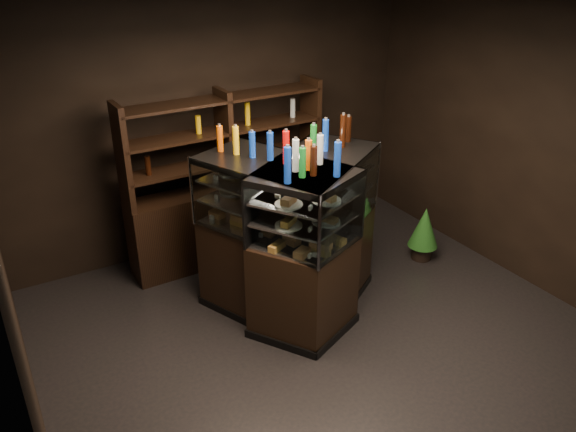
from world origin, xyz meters
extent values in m
plane|color=black|center=(0.00, 0.00, 0.00)|extent=(5.00, 5.00, 0.00)
cube|color=black|center=(0.00, 2.50, 1.50)|extent=(5.00, 0.02, 3.00)
cube|color=black|center=(2.50, 0.00, 1.50)|extent=(0.02, 5.00, 3.00)
cube|color=black|center=(-2.50, 0.00, 1.50)|extent=(0.02, 5.00, 3.00)
cube|color=black|center=(0.00, 0.00, 3.00)|extent=(5.00, 5.00, 0.02)
cube|color=black|center=(0.17, 0.62, 0.47)|extent=(1.61, 1.40, 0.95)
cube|color=black|center=(0.17, 0.62, 0.04)|extent=(1.66, 1.44, 0.08)
cube|color=black|center=(0.17, 0.62, 1.59)|extent=(1.61, 1.40, 0.06)
cube|color=silver|center=(0.17, 0.62, 0.96)|extent=(1.53, 1.32, 0.02)
cube|color=silver|center=(0.17, 0.62, 1.18)|extent=(1.53, 1.32, 0.02)
cube|color=silver|center=(0.17, 0.62, 1.38)|extent=(1.53, 1.32, 0.02)
cube|color=white|center=(0.37, 0.31, 1.28)|extent=(1.22, 0.79, 0.67)
cylinder|color=silver|center=(0.98, 0.71, 1.28)|extent=(0.03, 0.03, 0.69)
cylinder|color=silver|center=(-0.25, -0.08, 1.28)|extent=(0.03, 0.03, 0.69)
cube|color=black|center=(-0.19, 0.73, 0.47)|extent=(1.23, 1.62, 0.95)
cube|color=black|center=(-0.19, 0.73, 0.04)|extent=(1.27, 1.67, 0.08)
cube|color=black|center=(-0.19, 0.73, 1.59)|extent=(1.23, 1.62, 0.06)
cube|color=silver|center=(-0.19, 0.73, 0.96)|extent=(1.16, 1.54, 0.02)
cube|color=silver|center=(-0.19, 0.73, 1.18)|extent=(1.16, 1.54, 0.02)
cube|color=silver|center=(-0.19, 0.73, 1.38)|extent=(1.16, 1.54, 0.02)
cube|color=white|center=(-0.54, 0.59, 1.28)|extent=(0.57, 1.34, 0.67)
cylinder|color=silver|center=(-0.25, -0.08, 1.28)|extent=(0.03, 0.03, 0.69)
cylinder|color=silver|center=(-0.81, 1.26, 1.28)|extent=(0.03, 0.03, 0.69)
cube|color=gold|center=(-0.32, 0.26, 1.00)|extent=(0.20, 0.17, 0.06)
cube|color=gold|center=(-0.07, 0.43, 1.00)|extent=(0.20, 0.17, 0.06)
cube|color=gold|center=(0.19, 0.59, 1.00)|extent=(0.20, 0.17, 0.06)
cube|color=gold|center=(0.44, 0.76, 1.00)|extent=(0.20, 0.17, 0.06)
cube|color=gold|center=(0.70, 0.92, 1.00)|extent=(0.20, 0.17, 0.06)
cylinder|color=white|center=(-0.30, 0.32, 1.20)|extent=(0.24, 0.24, 0.02)
cube|color=gold|center=(-0.30, 0.32, 1.23)|extent=(0.19, 0.16, 0.05)
cylinder|color=white|center=(0.01, 0.52, 1.20)|extent=(0.24, 0.24, 0.02)
cube|color=gold|center=(0.01, 0.52, 1.23)|extent=(0.19, 0.16, 0.05)
cylinder|color=white|center=(0.32, 0.72, 1.20)|extent=(0.24, 0.24, 0.02)
cube|color=gold|center=(0.32, 0.72, 1.23)|extent=(0.19, 0.16, 0.05)
cylinder|color=white|center=(0.63, 0.92, 1.20)|extent=(0.24, 0.24, 0.02)
cube|color=gold|center=(0.63, 0.92, 1.23)|extent=(0.19, 0.16, 0.05)
cylinder|color=white|center=(-0.30, 0.32, 1.40)|extent=(0.24, 0.24, 0.02)
cube|color=gold|center=(-0.30, 0.32, 1.44)|extent=(0.19, 0.16, 0.05)
cylinder|color=white|center=(0.01, 0.52, 1.40)|extent=(0.24, 0.24, 0.02)
cube|color=gold|center=(0.01, 0.52, 1.44)|extent=(0.19, 0.16, 0.05)
cylinder|color=white|center=(0.32, 0.72, 1.40)|extent=(0.24, 0.24, 0.02)
cube|color=gold|center=(0.32, 0.72, 1.44)|extent=(0.19, 0.16, 0.05)
cylinder|color=white|center=(0.63, 0.92, 1.40)|extent=(0.24, 0.24, 0.02)
cube|color=gold|center=(0.63, 0.92, 1.44)|extent=(0.19, 0.16, 0.05)
cube|color=gold|center=(-0.47, 1.28, 1.00)|extent=(0.15, 0.20, 0.06)
cube|color=gold|center=(-0.35, 1.00, 1.00)|extent=(0.15, 0.20, 0.06)
cube|color=gold|center=(-0.23, 0.72, 1.00)|extent=(0.15, 0.20, 0.06)
cube|color=gold|center=(-0.11, 0.44, 1.00)|extent=(0.15, 0.20, 0.06)
cube|color=gold|center=(0.01, 0.16, 1.00)|extent=(0.15, 0.20, 0.06)
cylinder|color=white|center=(-0.41, 1.24, 1.20)|extent=(0.24, 0.24, 0.02)
cube|color=gold|center=(-0.41, 1.24, 1.23)|extent=(0.14, 0.19, 0.05)
cylinder|color=white|center=(-0.27, 0.90, 1.20)|extent=(0.24, 0.24, 0.02)
cube|color=gold|center=(-0.27, 0.90, 1.23)|extent=(0.14, 0.19, 0.05)
cylinder|color=white|center=(-0.12, 0.56, 1.20)|extent=(0.24, 0.24, 0.02)
cube|color=gold|center=(-0.12, 0.56, 1.23)|extent=(0.14, 0.19, 0.05)
cylinder|color=white|center=(0.02, 0.22, 1.20)|extent=(0.24, 0.24, 0.02)
cube|color=gold|center=(0.02, 0.22, 1.23)|extent=(0.14, 0.19, 0.05)
cylinder|color=white|center=(-0.41, 1.24, 1.40)|extent=(0.24, 0.24, 0.02)
cube|color=gold|center=(-0.41, 1.24, 1.44)|extent=(0.14, 0.19, 0.05)
cylinder|color=white|center=(-0.27, 0.90, 1.40)|extent=(0.24, 0.24, 0.02)
cube|color=gold|center=(-0.27, 0.90, 1.44)|extent=(0.14, 0.19, 0.05)
cylinder|color=white|center=(-0.12, 0.56, 1.40)|extent=(0.24, 0.24, 0.02)
cube|color=gold|center=(-0.12, 0.56, 1.44)|extent=(0.14, 0.19, 0.05)
cylinder|color=white|center=(0.02, 0.22, 1.40)|extent=(0.24, 0.24, 0.02)
cube|color=gold|center=(0.02, 0.22, 1.44)|extent=(0.14, 0.19, 0.05)
cylinder|color=#B20C0A|center=(-0.34, 0.29, 1.76)|extent=(0.06, 0.06, 0.28)
cylinder|color=silver|center=(-0.34, 0.29, 1.91)|extent=(0.03, 0.03, 0.02)
cylinder|color=yellow|center=(-0.20, 0.38, 1.76)|extent=(0.06, 0.06, 0.28)
cylinder|color=silver|center=(-0.20, 0.38, 1.91)|extent=(0.03, 0.03, 0.02)
cylinder|color=black|center=(-0.05, 0.48, 1.76)|extent=(0.06, 0.06, 0.28)
cylinder|color=silver|center=(-0.05, 0.48, 1.91)|extent=(0.03, 0.03, 0.02)
cylinder|color=#0F38B2|center=(0.10, 0.57, 1.76)|extent=(0.06, 0.06, 0.28)
cylinder|color=silver|center=(0.10, 0.57, 1.91)|extent=(0.03, 0.03, 0.02)
cylinder|color=#147223|center=(0.24, 0.67, 1.76)|extent=(0.06, 0.06, 0.28)
cylinder|color=silver|center=(0.24, 0.67, 1.91)|extent=(0.03, 0.03, 0.02)
cylinder|color=#D8590A|center=(0.39, 0.76, 1.76)|extent=(0.06, 0.06, 0.28)
cylinder|color=silver|center=(0.39, 0.76, 1.91)|extent=(0.03, 0.03, 0.02)
cylinder|color=silver|center=(0.53, 0.86, 1.76)|extent=(0.06, 0.06, 0.28)
cylinder|color=silver|center=(0.53, 0.86, 1.91)|extent=(0.03, 0.03, 0.02)
cylinder|color=#B20C0A|center=(0.68, 0.95, 1.76)|extent=(0.06, 0.06, 0.28)
cylinder|color=silver|center=(0.68, 0.95, 1.91)|extent=(0.03, 0.03, 0.02)
cylinder|color=#B20C0A|center=(-0.43, 1.29, 1.76)|extent=(0.06, 0.06, 0.28)
cylinder|color=silver|center=(-0.43, 1.29, 1.91)|extent=(0.03, 0.03, 0.02)
cylinder|color=yellow|center=(-0.36, 1.13, 1.76)|extent=(0.06, 0.06, 0.28)
cylinder|color=silver|center=(-0.36, 1.13, 1.91)|extent=(0.03, 0.03, 0.02)
cylinder|color=black|center=(-0.30, 0.97, 1.76)|extent=(0.06, 0.06, 0.28)
cylinder|color=silver|center=(-0.30, 0.97, 1.91)|extent=(0.03, 0.03, 0.02)
cylinder|color=#0F38B2|center=(-0.23, 0.81, 1.76)|extent=(0.06, 0.06, 0.28)
cylinder|color=silver|center=(-0.23, 0.81, 1.91)|extent=(0.03, 0.03, 0.02)
cylinder|color=#147223|center=(-0.16, 0.65, 1.76)|extent=(0.06, 0.06, 0.28)
cylinder|color=silver|center=(-0.16, 0.65, 1.91)|extent=(0.03, 0.03, 0.02)
cylinder|color=#D8590A|center=(-0.09, 0.49, 1.76)|extent=(0.06, 0.06, 0.28)
cylinder|color=silver|center=(-0.09, 0.49, 1.91)|extent=(0.03, 0.03, 0.02)
cylinder|color=silver|center=(-0.02, 0.33, 1.76)|extent=(0.06, 0.06, 0.28)
cylinder|color=silver|center=(-0.02, 0.33, 1.91)|extent=(0.03, 0.03, 0.02)
cylinder|color=#B20C0A|center=(0.04, 0.17, 1.76)|extent=(0.06, 0.06, 0.28)
cylinder|color=silver|center=(0.04, 0.17, 1.91)|extent=(0.03, 0.03, 0.02)
cylinder|color=black|center=(1.82, 0.81, 0.09)|extent=(0.23, 0.23, 0.17)
cone|color=#1C621D|center=(1.82, 0.81, 0.42)|extent=(0.35, 0.35, 0.48)
cone|color=#1C621D|center=(1.82, 0.81, 0.58)|extent=(0.27, 0.27, 0.34)
cube|color=black|center=(-0.10, 2.05, 0.45)|extent=(2.33, 0.47, 0.90)
cube|color=black|center=(-1.24, 2.02, 1.45)|extent=(0.07, 0.38, 1.10)
cube|color=black|center=(-0.10, 2.05, 1.45)|extent=(0.07, 0.38, 1.10)
cube|color=black|center=(1.03, 2.08, 1.45)|extent=(0.07, 0.38, 1.10)
cube|color=black|center=(-0.10, 2.05, 1.20)|extent=(2.29, 0.43, 0.03)
cube|color=black|center=(-0.10, 2.05, 1.55)|extent=(2.29, 0.43, 0.03)
cube|color=black|center=(-0.10, 2.05, 1.90)|extent=(2.29, 0.43, 0.03)
cylinder|color=#B20C0A|center=(-0.99, 2.03, 1.32)|extent=(0.06, 0.06, 0.22)
cylinder|color=yellow|center=(-0.40, 2.04, 1.32)|extent=(0.06, 0.06, 0.22)
cylinder|color=black|center=(0.19, 2.06, 1.32)|extent=(0.06, 0.06, 0.22)
cylinder|color=#0F38B2|center=(0.78, 2.07, 1.32)|extent=(0.06, 0.06, 0.22)
camera|label=1|loc=(-2.47, -3.40, 3.40)|focal=35.00mm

